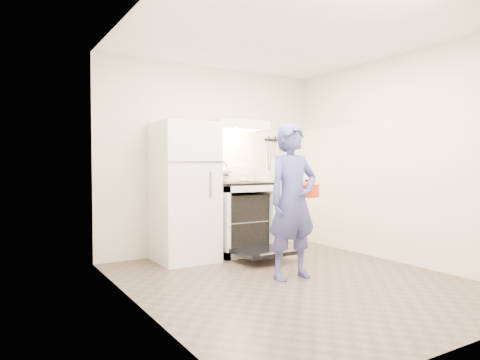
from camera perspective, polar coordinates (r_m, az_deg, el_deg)
name	(u,v)px	position (r m, az deg, el deg)	size (l,w,h in m)	color
floor	(295,281)	(4.50, 7.34, -13.21)	(3.60, 3.60, 0.00)	brown
back_wall	(213,160)	(5.86, -3.64, 2.69)	(3.20, 0.02, 2.50)	#F2E6CA
refrigerator	(184,192)	(5.30, -7.44, -1.58)	(0.70, 0.70, 1.70)	white
stove_body	(240,219)	(5.73, -0.06, -5.20)	(0.76, 0.65, 0.92)	white
cooktop	(240,183)	(5.69, -0.06, -0.45)	(0.76, 0.65, 0.03)	black
backsplash	(229,174)	(5.94, -1.48, 0.76)	(0.76, 0.07, 0.20)	white
oven_door	(265,251)	(5.29, 3.31, -9.49)	(0.70, 0.54, 0.04)	black
oven_rack	(240,220)	(5.74, -0.06, -5.40)	(0.60, 0.52, 0.01)	gray
range_hood	(237,126)	(5.78, -0.45, 7.28)	(0.76, 0.50, 0.12)	white
knife_strip	(276,140)	(6.41, 4.81, 5.32)	(0.40, 0.02, 0.03)	black
pizza_stone	(242,219)	(5.73, 0.23, -5.27)	(0.33, 0.33, 0.02)	olive
tea_kettle	(223,172)	(5.73, -2.32, 1.10)	(0.23, 0.19, 0.28)	#BCBCC1
utensil_jar	(270,175)	(5.64, 3.97, 0.63)	(0.09, 0.09, 0.13)	silver
person	(293,201)	(4.48, 7.03, -2.86)	(0.58, 0.38, 1.60)	navy
dutch_oven	(306,191)	(4.89, 8.84, -1.46)	(0.36, 0.29, 0.24)	red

